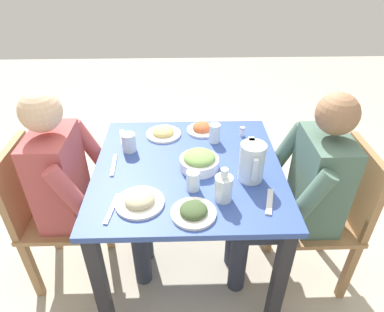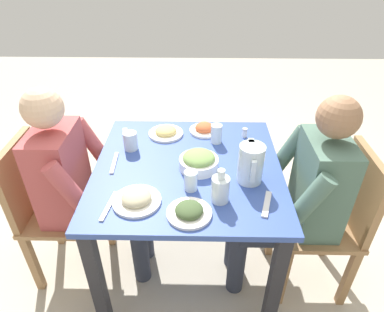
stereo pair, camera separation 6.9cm
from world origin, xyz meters
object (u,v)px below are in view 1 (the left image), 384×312
at_px(dining_table, 188,184).
at_px(salt_shaker, 242,131).
at_px(chair_far, 332,211).
at_px(water_glass_center, 129,142).
at_px(chair_near, 46,209).
at_px(plate_beans, 140,201).
at_px(water_pitcher, 252,162).
at_px(plate_dolmas, 194,211).
at_px(plate_fries, 163,133).
at_px(water_glass_by_pitcher, 193,181).
at_px(diner_far, 299,191).
at_px(oil_carafe, 223,189).
at_px(water_glass_far_right, 215,133).
at_px(diner_near, 79,187).
at_px(salad_bowl, 199,161).
at_px(plate_rice_curry, 202,128).

height_order(dining_table, salt_shaker, salt_shaker).
distance_m(chair_far, water_glass_center, 1.14).
distance_m(chair_near, plate_beans, 0.66).
relative_size(water_pitcher, water_glass_center, 1.91).
bearing_deg(chair_near, water_glass_center, 111.87).
distance_m(chair_far, salt_shaker, 0.65).
distance_m(chair_near, plate_dolmas, 0.88).
distance_m(plate_beans, salt_shaker, 0.78).
distance_m(plate_fries, water_glass_by_pitcher, 0.52).
bearing_deg(chair_near, salt_shaker, 106.52).
bearing_deg(diner_far, plate_beans, -76.31).
bearing_deg(oil_carafe, salt_shaker, 162.99).
distance_m(dining_table, salt_shaker, 0.46).
height_order(diner_far, water_glass_center, diner_far).
distance_m(diner_far, water_pitcher, 0.33).
relative_size(chair_near, chair_far, 1.00).
height_order(water_glass_far_right, water_glass_by_pitcher, water_glass_far_right).
xyz_separation_m(water_pitcher, oil_carafe, (0.15, -0.15, -0.04)).
bearing_deg(chair_near, diner_far, 87.31).
relative_size(plate_dolmas, salt_shaker, 3.56).
height_order(water_glass_by_pitcher, salt_shaker, water_glass_by_pitcher).
distance_m(dining_table, plate_beans, 0.38).
bearing_deg(water_glass_far_right, water_glass_center, -80.36).
distance_m(chair_far, diner_far, 0.25).
relative_size(diner_near, diner_far, 1.00).
distance_m(chair_near, diner_near, 0.25).
height_order(plate_fries, water_glass_center, water_glass_center).
bearing_deg(salad_bowl, plate_dolmas, -6.69).
distance_m(chair_far, water_glass_by_pitcher, 0.81).
xyz_separation_m(diner_near, plate_fries, (-0.34, 0.42, 0.12)).
relative_size(salad_bowl, salt_shaker, 3.61).
relative_size(water_pitcher, plate_dolmas, 0.99).
height_order(salad_bowl, water_glass_far_right, water_glass_far_right).
relative_size(diner_near, plate_rice_curry, 6.66).
xyz_separation_m(water_pitcher, salad_bowl, (-0.09, -0.24, -0.05)).
height_order(diner_near, salt_shaker, diner_near).
bearing_deg(salad_bowl, water_glass_center, -114.77).
bearing_deg(dining_table, water_glass_center, -116.19).
height_order(dining_table, water_glass_center, water_glass_center).
distance_m(diner_far, plate_rice_curry, 0.65).
relative_size(dining_table, chair_near, 1.08).
relative_size(diner_far, salt_shaker, 21.60).
xyz_separation_m(dining_table, water_glass_center, (-0.15, -0.31, 0.17)).
relative_size(chair_near, plate_beans, 4.07).
distance_m(diner_far, plate_dolmas, 0.61).
height_order(diner_near, diner_far, same).
height_order(water_pitcher, plate_beans, water_pitcher).
height_order(plate_beans, water_glass_far_right, water_glass_far_right).
bearing_deg(chair_near, salad_bowl, 90.75).
relative_size(salad_bowl, oil_carafe, 1.19).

